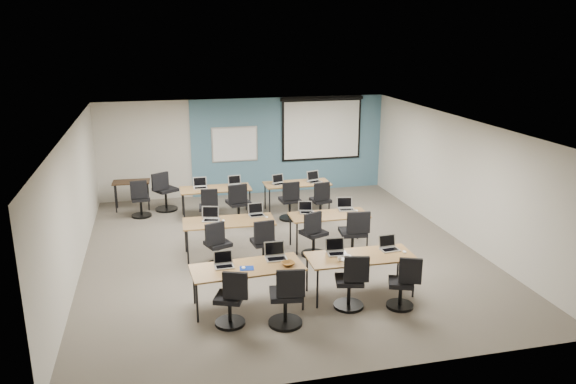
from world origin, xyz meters
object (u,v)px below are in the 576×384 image
object	(u,v)px
task_chair_10	(290,204)
training_table_front_left	(247,269)
whiteboard	(235,144)
training_table_front_right	(360,258)
laptop_3	(389,246)
training_table_mid_right	(329,217)
laptop_2	(336,250)
training_table_back_right	(297,185)
laptop_9	(235,183)
laptop_11	(314,179)
task_chair_6	(313,237)
task_chair_9	(239,207)
laptop_8	(200,185)
spare_chair_b	(140,202)
task_chair_11	(321,204)
training_table_back_left	(216,190)
projector_screen	(322,125)
laptop_4	(211,217)
laptop_7	(346,207)
laptop_6	(306,210)
task_chair_8	(209,211)
laptop_10	(279,182)
task_chair_5	(264,246)
task_chair_3	(403,287)
task_chair_2	(351,286)
task_chair_7	(354,238)
spare_chair_a	(165,194)
laptop_1	(276,255)
task_chair_4	(217,248)
laptop_0	(224,263)
laptop_5	(256,212)
training_table_mid_left	(229,223)
task_chair_0	(231,303)
utility_table	(131,185)

from	to	relation	value
task_chair_10	training_table_front_left	bearing A→B (deg)	-117.48
whiteboard	training_table_front_right	distance (m)	6.83
laptop_3	training_table_mid_right	bearing A→B (deg)	96.95
training_table_front_right	laptop_2	size ratio (longest dim) A/B	5.53
training_table_back_right	whiteboard	bearing A→B (deg)	126.91
training_table_front_left	laptop_2	size ratio (longest dim) A/B	5.52
laptop_9	laptop_11	xyz separation A→B (m)	(2.03, -0.10, 0.00)
task_chair_6	task_chair_9	distance (m)	2.57
laptop_8	spare_chair_b	distance (m)	1.54
task_chair_11	spare_chair_b	world-z (taller)	spare_chair_b
whiteboard	training_table_back_left	world-z (taller)	whiteboard
projector_screen	task_chair_11	xyz separation A→B (m)	(-0.78, -2.58, -1.49)
training_table_front_left	laptop_4	xyz separation A→B (m)	(-0.33, 2.52, 0.11)
training_table_front_right	training_table_mid_right	world-z (taller)	same
laptop_3	laptop_7	distance (m)	2.37
laptop_6	task_chair_8	distance (m)	2.56
training_table_back_right	laptop_10	xyz separation A→B (m)	(-0.49, 0.00, 0.11)
whiteboard	task_chair_5	bearing A→B (deg)	-92.13
task_chair_3	laptop_7	bearing A→B (deg)	110.28
task_chair_2	task_chair_7	xyz separation A→B (m)	(0.78, 2.01, 0.03)
spare_chair_a	laptop_1	bearing A→B (deg)	-102.57
training_table_back_right	task_chair_4	size ratio (longest dim) A/B	1.72
projector_screen	laptop_8	distance (m)	4.12
training_table_front_left	task_chair_10	size ratio (longest dim) A/B	1.86
laptop_11	task_chair_3	bearing A→B (deg)	-108.02
training_table_front_left	laptop_0	xyz separation A→B (m)	(-0.37, 0.12, 0.10)
laptop_5	task_chair_8	distance (m)	1.83
laptop_5	task_chair_10	world-z (taller)	task_chair_10
laptop_0	laptop_5	distance (m)	2.68
training_table_mid_left	laptop_9	world-z (taller)	laptop_9
training_table_mid_left	laptop_2	world-z (taller)	laptop_2
task_chair_4	task_chair_5	bearing A→B (deg)	-28.98
laptop_2	laptop_3	world-z (taller)	laptop_2
training_table_front_right	training_table_back_right	xyz separation A→B (m)	(0.12, 4.91, -0.01)
laptop_6	laptop_11	xyz separation A→B (m)	(0.86, 2.39, 0.01)
task_chair_11	training_table_mid_right	bearing A→B (deg)	-110.20
laptop_5	spare_chair_b	bearing A→B (deg)	127.94
spare_chair_a	laptop_0	bearing A→B (deg)	-111.83
training_table_back_right	spare_chair_a	bearing A→B (deg)	167.24
training_table_front_left	spare_chair_b	distance (m)	5.58
laptop_0	laptop_3	xyz separation A→B (m)	(2.96, 0.05, 0.00)
laptop_2	task_chair_8	bearing A→B (deg)	119.60
training_table_back_right	laptop_3	size ratio (longest dim) A/B	5.23
laptop_4	task_chair_7	world-z (taller)	task_chair_7
task_chair_9	training_table_mid_left	bearing A→B (deg)	-116.34
training_table_back_right	laptop_5	distance (m)	2.75
task_chair_0	spare_chair_a	size ratio (longest dim) A/B	0.92
training_table_mid_left	utility_table	distance (m)	4.15
whiteboard	task_chair_3	size ratio (longest dim) A/B	1.35
task_chair_10	whiteboard	bearing A→B (deg)	106.58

